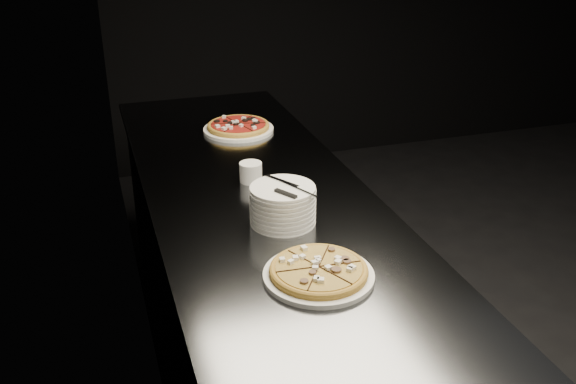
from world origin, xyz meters
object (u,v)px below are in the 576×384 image
object	(u,v)px
pizza_mushroom	(319,272)
cutlery	(287,188)
plate_stack	(283,205)
ramekin	(251,172)
counter	(264,312)
pizza_tomato	(238,127)

from	to	relation	value
pizza_mushroom	cutlery	world-z (taller)	cutlery
plate_stack	ramekin	size ratio (longest dim) A/B	2.52
ramekin	plate_stack	bearing A→B (deg)	-87.76
counter	pizza_tomato	size ratio (longest dim) A/B	7.67
ramekin	pizza_tomato	bearing A→B (deg)	80.81
pizza_mushroom	pizza_tomato	size ratio (longest dim) A/B	0.92
plate_stack	pizza_tomato	bearing A→B (deg)	85.20
pizza_mushroom	counter	bearing A→B (deg)	90.80
cutlery	plate_stack	bearing A→B (deg)	86.53
counter	ramekin	xyz separation A→B (m)	(-0.00, 0.14, 0.50)
pizza_mushroom	ramekin	bearing A→B (deg)	90.68
pizza_tomato	plate_stack	world-z (taller)	plate_stack
counter	pizza_mushroom	xyz separation A→B (m)	(0.01, -0.52, 0.48)
pizza_mushroom	plate_stack	xyz separation A→B (m)	(0.01, 0.33, 0.04)
cutlery	pizza_tomato	bearing A→B (deg)	54.71
ramekin	cutlery	bearing A→B (deg)	-86.54
counter	pizza_tomato	world-z (taller)	pizza_tomato
cutlery	ramekin	xyz separation A→B (m)	(-0.02, 0.35, -0.09)
plate_stack	cutlery	xyz separation A→B (m)	(0.01, -0.02, 0.06)
counter	ramekin	size ratio (longest dim) A/B	30.96
counter	cutlery	distance (m)	0.62
counter	plate_stack	distance (m)	0.55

